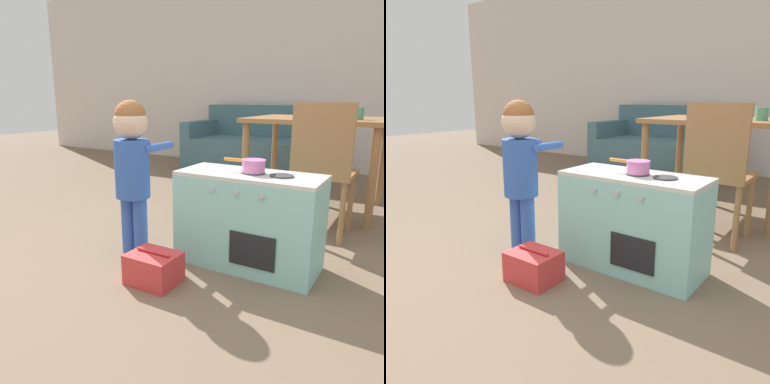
{
  "view_description": "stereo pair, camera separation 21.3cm",
  "coord_description": "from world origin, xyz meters",
  "views": [
    {
      "loc": [
        1.07,
        -0.82,
        0.92
      ],
      "look_at": [
        -0.0,
        0.94,
        0.39
      ],
      "focal_mm": 35.0,
      "sensor_mm": 36.0,
      "label": 1
    },
    {
      "loc": [
        1.25,
        -0.7,
        0.92
      ],
      "look_at": [
        -0.0,
        0.94,
        0.39
      ],
      "focal_mm": 35.0,
      "sensor_mm": 36.0,
      "label": 2
    }
  ],
  "objects": [
    {
      "name": "dining_table",
      "position": [
        0.34,
        2.37,
        0.66
      ],
      "size": [
        1.08,
        0.84,
        0.76
      ],
      "color": "olive",
      "rests_on": "ground_plane"
    },
    {
      "name": "couch",
      "position": [
        -0.73,
        3.65,
        0.29
      ],
      "size": [
        1.55,
        0.95,
        0.82
      ],
      "color": "#426670",
      "rests_on": "ground_plane"
    },
    {
      "name": "dining_chair_near",
      "position": [
        0.56,
        1.67,
        0.47
      ],
      "size": [
        0.37,
        0.37,
        0.89
      ],
      "color": "olive",
      "rests_on": "ground_plane"
    },
    {
      "name": "cup_on_table",
      "position": [
        0.65,
        2.24,
        0.8
      ],
      "size": [
        0.09,
        0.09,
        0.09
      ],
      "color": "#478E66",
      "rests_on": "dining_table"
    },
    {
      "name": "wall_back",
      "position": [
        0.0,
        4.14,
        1.3
      ],
      "size": [
        10.0,
        0.06,
        2.6
      ],
      "color": "beige",
      "rests_on": "ground_plane"
    },
    {
      "name": "child_figure",
      "position": [
        -0.32,
        0.81,
        0.58
      ],
      "size": [
        0.23,
        0.36,
        0.91
      ],
      "color": "#335BB7",
      "rests_on": "ground_plane"
    },
    {
      "name": "play_kitchen",
      "position": [
        0.32,
        1.01,
        0.26
      ],
      "size": [
        0.77,
        0.35,
        0.53
      ],
      "color": "#8CD1CC",
      "rests_on": "ground_plane"
    },
    {
      "name": "toy_pot",
      "position": [
        0.33,
        1.01,
        0.57
      ],
      "size": [
        0.23,
        0.12,
        0.07
      ],
      "color": "pink",
      "rests_on": "play_kitchen"
    },
    {
      "name": "ground_plane",
      "position": [
        0.0,
        0.0,
        0.0
      ],
      "size": [
        16.0,
        16.0,
        0.0
      ],
      "primitive_type": "plane",
      "color": "brown"
    },
    {
      "name": "toy_basket",
      "position": [
        0.0,
        0.57,
        0.08
      ],
      "size": [
        0.25,
        0.21,
        0.17
      ],
      "color": "#D13838",
      "rests_on": "ground_plane"
    }
  ]
}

